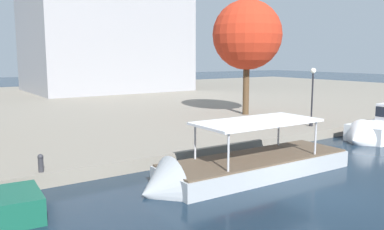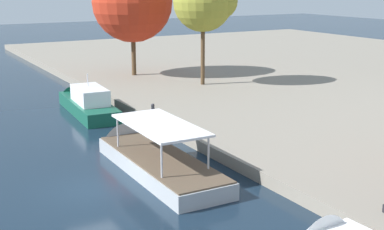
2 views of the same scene
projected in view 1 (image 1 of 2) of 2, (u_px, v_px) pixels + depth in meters
ground_plane at (325, 195)px, 16.89m from camera, size 220.00×220.00×0.00m
dock_promenade at (69, 105)px, 45.42m from camera, size 120.00×55.00×0.67m
tour_boat_1 at (239, 172)px, 19.17m from camera, size 11.29×3.28×3.94m
mooring_bollard_1 at (41, 162)px, 17.81m from camera, size 0.26×0.26×0.82m
lamp_post at (312, 91)px, 29.20m from camera, size 0.39×0.39×4.26m
tree_1 at (248, 34)px, 34.58m from camera, size 6.00×6.00×9.92m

